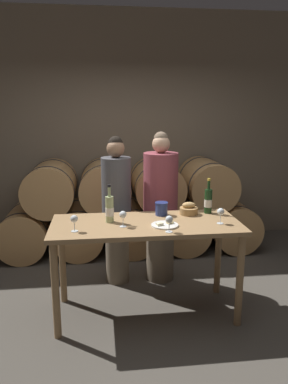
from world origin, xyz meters
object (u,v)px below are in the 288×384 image
Objects in this scene: cheese_plate at (165,225)px; wine_glass_far_left at (74,220)px; wine_bottle_red at (208,201)px; person_left at (117,210)px; wine_glass_right at (221,212)px; blue_crock at (162,208)px; wine_bottle_white at (110,209)px; wine_glass_center at (169,220)px; tasting_table at (146,235)px; wine_glass_left at (123,215)px; bread_basket at (189,210)px; person_right at (160,208)px.

wine_glass_far_left is (-0.78, -0.06, 0.09)m from cheese_plate.
cheese_plate is (-0.49, -0.35, -0.11)m from wine_bottle_red.
person_left reaches higher than wine_glass_right.
blue_crock is at bearing -49.33° from person_left.
wine_glass_far_left is (-1.27, -0.41, -0.02)m from wine_bottle_red.
wine_bottle_white reaches higher than wine_glass_center.
wine_bottle_red reaches higher than cheese_plate.
blue_crock is at bearing 50.93° from tasting_table.
wine_glass_left is 0.42m from wine_glass_center.
wine_glass_left is at bearing 176.66° from cheese_plate.
bread_basket is at bearing -0.65° from blue_crock.
cheese_plate is at bearing -64.60° from person_left.
blue_crock reaches higher than tasting_table.
wine_glass_left reaches higher than cheese_plate.
person_left reaches higher than bread_basket.
wine_glass_left is (-0.36, 0.02, 0.09)m from cheese_plate.
bread_basket is 1.23× the size of wine_glass_center.
wine_glass_right is (0.50, 0.17, 0.00)m from wine_glass_center.
person_right is 13.06× the size of blue_crock.
bread_basket is 1.14m from wine_glass_far_left.
bread_basket is at bearing 25.93° from tasting_table.
wine_glass_far_left reaches higher than tasting_table.
blue_crock is (0.50, 0.16, -0.05)m from wine_bottle_white.
wine_bottle_white is 0.19m from wine_glass_left.
wine_bottle_white is 0.99m from wine_glass_right.
cheese_plate is at bearing -96.63° from person_right.
wine_glass_left is at bearing -141.43° from blue_crock.
wine_glass_center is at bearing -26.54° from wine_glass_left.
wine_glass_left is at bearing 179.07° from wine_glass_right.
wine_bottle_white is at bearing 170.56° from wine_glass_right.
blue_crock is 0.58m from wine_glass_right.
wine_glass_far_left is 1.00× the size of wine_glass_center.
person_right is 0.53m from bread_basket.
wine_bottle_white is at bearing -162.04° from blue_crock.
wine_glass_right is (0.98, -0.16, -0.02)m from wine_bottle_white.
cheese_plate is (-0.09, -0.81, 0.07)m from person_right.
wine_glass_center is at bearing -133.13° from wine_bottle_red.
wine_glass_left reaches higher than bread_basket.
bread_basket reaches higher than tasting_table.
bread_basket is (0.27, -0.00, -0.02)m from blue_crock.
wine_glass_left is 0.87m from wine_glass_right.
tasting_table is at bearing 23.37° from wine_glass_left.
tasting_table is at bearing -154.07° from bread_basket.
wine_glass_center is at bearing -60.04° from tasting_table.
wine_bottle_red is 2.43× the size of wine_glass_far_left.
wine_glass_right is (0.87, -0.01, 0.00)m from wine_glass_left.
wine_bottle_red is at bearing 92.34° from wine_glass_right.
person_right reaches higher than wine_glass_far_left.
wine_glass_far_left is 0.42m from wine_glass_left.
person_left reaches higher than wine_bottle_white.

